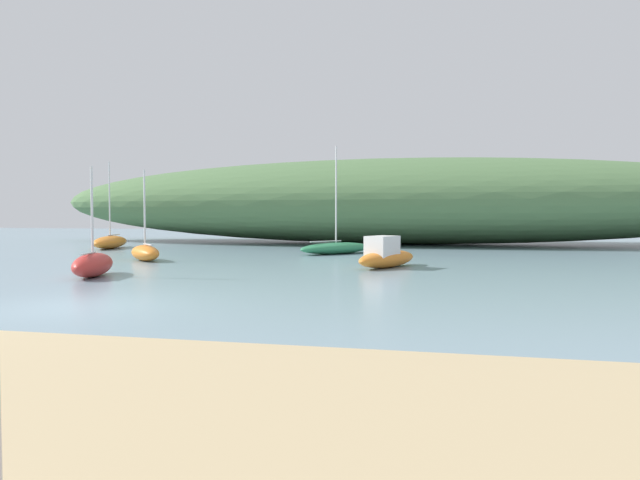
{
  "coord_description": "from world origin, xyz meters",
  "views": [
    {
      "loc": [
        8.22,
        -11.69,
        2.06
      ],
      "look_at": [
        3.96,
        6.6,
        1.22
      ],
      "focal_mm": 34.36,
      "sensor_mm": 36.0,
      "label": 1
    }
  ],
  "objects_px": {
    "sailboat_by_sandbar": "(336,248)",
    "sailboat_west_reach": "(93,264)",
    "motorboat_far_left": "(386,256)",
    "sailboat_east_reach": "(145,252)",
    "sailboat_mid_channel": "(110,242)"
  },
  "relations": [
    {
      "from": "sailboat_west_reach",
      "to": "motorboat_far_left",
      "type": "bearing_deg",
      "value": 31.57
    },
    {
      "from": "motorboat_far_left",
      "to": "sailboat_by_sandbar",
      "type": "relative_size",
      "value": 0.7
    },
    {
      "from": "sailboat_mid_channel",
      "to": "motorboat_far_left",
      "type": "xyz_separation_m",
      "value": [
        16.98,
        -8.68,
        0.07
      ]
    },
    {
      "from": "motorboat_far_left",
      "to": "sailboat_by_sandbar",
      "type": "height_order",
      "value": "sailboat_by_sandbar"
    },
    {
      "from": "sailboat_east_reach",
      "to": "motorboat_far_left",
      "type": "distance_m",
      "value": 10.52
    },
    {
      "from": "sailboat_by_sandbar",
      "to": "motorboat_far_left",
      "type": "bearing_deg",
      "value": -64.55
    },
    {
      "from": "sailboat_by_sandbar",
      "to": "sailboat_west_reach",
      "type": "height_order",
      "value": "sailboat_by_sandbar"
    },
    {
      "from": "sailboat_mid_channel",
      "to": "sailboat_west_reach",
      "type": "bearing_deg",
      "value": -59.82
    },
    {
      "from": "sailboat_by_sandbar",
      "to": "sailboat_west_reach",
      "type": "distance_m",
      "value": 13.59
    },
    {
      "from": "sailboat_mid_channel",
      "to": "sailboat_west_reach",
      "type": "height_order",
      "value": "sailboat_mid_channel"
    },
    {
      "from": "sailboat_mid_channel",
      "to": "motorboat_far_left",
      "type": "relative_size",
      "value": 1.32
    },
    {
      "from": "sailboat_mid_channel",
      "to": "sailboat_west_reach",
      "type": "xyz_separation_m",
      "value": [
        8.19,
        -14.08,
        0.02
      ]
    },
    {
      "from": "sailboat_east_reach",
      "to": "motorboat_far_left",
      "type": "xyz_separation_m",
      "value": [
        10.48,
        -0.96,
        0.09
      ]
    },
    {
      "from": "sailboat_west_reach",
      "to": "sailboat_by_sandbar",
      "type": "bearing_deg",
      "value": 66.45
    },
    {
      "from": "motorboat_far_left",
      "to": "sailboat_by_sandbar",
      "type": "bearing_deg",
      "value": 115.45
    }
  ]
}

